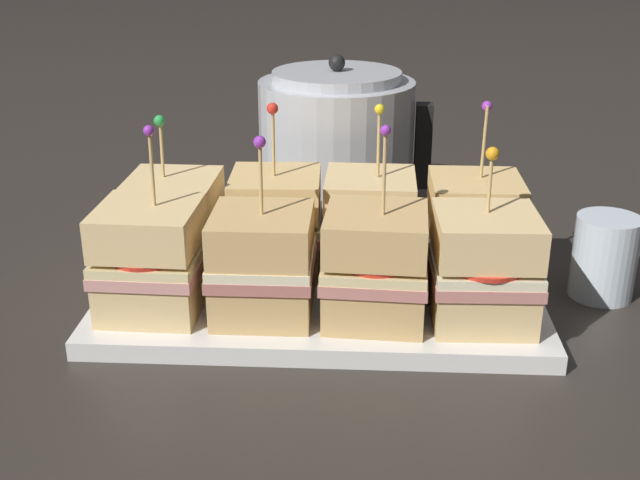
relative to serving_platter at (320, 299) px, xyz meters
The scene contains 12 objects.
ground_plane 0.01m from the serving_platter, ahead, with size 6.00×6.00×0.00m, color #2D2823.
serving_platter is the anchor object (origin of this frame).
sandwich_front_far_left 0.17m from the serving_platter, 162.47° to the right, with size 0.10×0.10×0.18m.
sandwich_front_center_left 0.09m from the serving_platter, 135.49° to the right, with size 0.09×0.09×0.17m.
sandwich_front_center_right 0.10m from the serving_platter, 44.39° to the right, with size 0.10×0.10×0.18m.
sandwich_front_far_right 0.17m from the serving_platter, 18.90° to the right, with size 0.10×0.10×0.16m.
sandwich_back_far_left 0.17m from the serving_platter, 161.99° to the left, with size 0.10×0.10×0.16m.
sandwich_back_center_left 0.09m from the serving_platter, 133.25° to the left, with size 0.10×0.10×0.18m.
sandwich_back_center_right 0.09m from the serving_platter, 47.37° to the left, with size 0.10×0.10×0.18m.
sandwich_back_far_right 0.17m from the serving_platter, 17.50° to the left, with size 0.09×0.09×0.18m.
kettle_steel 0.27m from the serving_platter, 88.34° to the left, with size 0.21×0.19×0.21m.
drinking_glass 0.29m from the serving_platter, ahead, with size 0.06×0.06×0.09m.
Camera 1 is at (0.04, -0.71, 0.37)m, focal length 45.00 mm.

